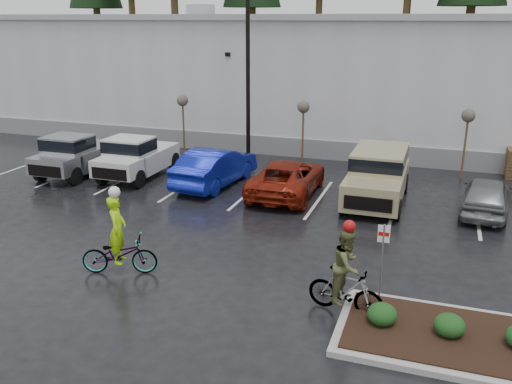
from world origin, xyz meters
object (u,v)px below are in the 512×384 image
(pickup_silver, at_px, (81,152))
(pickup_white, at_px, (141,155))
(car_red, at_px, (287,177))
(car_grey, at_px, (486,195))
(fire_lane_sign, at_px, (382,254))
(lamppost, at_px, (248,48))
(suv_tan, at_px, (377,177))
(sapling_west, at_px, (183,104))
(cyclist_olive, at_px, (346,280))
(cyclist_hivis, at_px, (119,247))
(car_blue, at_px, (215,167))
(sapling_mid, at_px, (303,111))
(sapling_east, at_px, (468,120))

(pickup_silver, bearing_deg, pickup_white, 10.37)
(car_red, relative_size, car_grey, 1.28)
(fire_lane_sign, bearing_deg, car_grey, 70.23)
(lamppost, height_order, suv_tan, lamppost)
(sapling_west, height_order, cyclist_olive, sapling_west)
(pickup_white, distance_m, cyclist_olive, 14.52)
(sapling_west, distance_m, cyclist_olive, 17.53)
(pickup_white, xyz_separation_m, cyclist_hivis, (4.66, -9.15, -0.18))
(car_blue, height_order, car_red, car_blue)
(car_grey, bearing_deg, pickup_white, 4.61)
(pickup_white, bearing_deg, sapling_mid, 32.51)
(pickup_silver, bearing_deg, sapling_mid, 26.57)
(sapling_west, distance_m, sapling_east, 14.00)
(sapling_mid, bearing_deg, pickup_white, -147.49)
(car_blue, relative_size, car_grey, 1.22)
(car_blue, bearing_deg, car_red, -178.78)
(sapling_west, relative_size, cyclist_hivis, 1.22)
(car_blue, height_order, suv_tan, suv_tan)
(sapling_east, bearing_deg, sapling_mid, 180.00)
(lamppost, xyz_separation_m, car_blue, (-0.26, -3.53, -4.86))
(car_grey, relative_size, cyclist_hivis, 1.57)
(car_red, relative_size, suv_tan, 1.03)
(pickup_white, xyz_separation_m, car_grey, (14.89, -0.36, -0.28))
(suv_tan, bearing_deg, sapling_east, 54.62)
(car_grey, height_order, cyclist_hivis, cyclist_hivis)
(car_red, bearing_deg, cyclist_olive, 113.18)
(pickup_silver, relative_size, pickup_white, 1.00)
(lamppost, xyz_separation_m, sapling_mid, (2.50, 1.00, -2.96))
(car_red, bearing_deg, suv_tan, -178.81)
(pickup_white, height_order, car_grey, pickup_white)
(sapling_west, distance_m, suv_tan, 11.79)
(suv_tan, bearing_deg, sapling_west, 156.58)
(lamppost, bearing_deg, sapling_west, 165.96)
(car_blue, height_order, cyclist_olive, cyclist_olive)
(fire_lane_sign, xyz_separation_m, car_blue, (-8.06, 8.27, -0.58))
(sapling_east, bearing_deg, car_red, -145.28)
(lamppost, relative_size, sapling_mid, 2.88)
(cyclist_hivis, bearing_deg, cyclist_olive, -109.62)
(sapling_mid, height_order, car_grey, sapling_mid)
(lamppost, relative_size, cyclist_olive, 3.74)
(sapling_west, distance_m, car_red, 8.78)
(pickup_silver, height_order, car_red, pickup_silver)
(sapling_east, height_order, suv_tan, sapling_east)
(pickup_silver, xyz_separation_m, car_blue, (6.76, 0.23, -0.15))
(sapling_west, height_order, sapling_east, same)
(sapling_east, relative_size, cyclist_olive, 1.30)
(sapling_east, bearing_deg, pickup_silver, -164.37)
(sapling_mid, distance_m, sapling_east, 7.50)
(car_grey, bearing_deg, sapling_east, -74.74)
(sapling_east, xyz_separation_m, fire_lane_sign, (-2.20, -12.80, -1.32))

